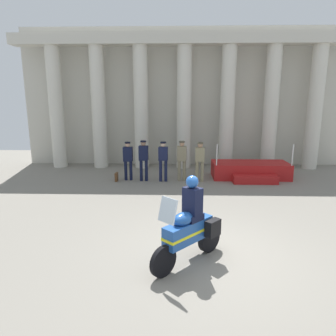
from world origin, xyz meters
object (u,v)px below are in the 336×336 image
(officer_in_row_2, at_px, (163,158))
(officer_in_row_4, at_px, (200,159))
(reviewing_stand, at_px, (250,171))
(officer_in_row_3, at_px, (182,157))
(motorcycle_with_rider, at_px, (190,227))
(officer_in_row_0, at_px, (128,158))
(briefcase_on_ground, at_px, (116,177))
(officer_in_row_1, at_px, (144,157))

(officer_in_row_2, bearing_deg, officer_in_row_4, -175.03)
(officer_in_row_2, distance_m, officer_in_row_4, 1.53)
(reviewing_stand, relative_size, officer_in_row_2, 1.96)
(officer_in_row_3, relative_size, motorcycle_with_rider, 0.89)
(officer_in_row_2, xyz_separation_m, officer_in_row_3, (0.78, 0.17, 0.00))
(officer_in_row_0, xyz_separation_m, briefcase_on_ground, (-0.48, -0.18, -0.79))
(motorcycle_with_rider, relative_size, briefcase_on_ground, 5.28)
(officer_in_row_3, bearing_deg, officer_in_row_0, 5.15)
(officer_in_row_2, height_order, motorcycle_with_rider, motorcycle_with_rider)
(officer_in_row_3, distance_m, briefcase_on_ground, 2.89)
(reviewing_stand, distance_m, officer_in_row_1, 4.72)
(officer_in_row_2, bearing_deg, officer_in_row_3, -162.89)
(officer_in_row_0, bearing_deg, officer_in_row_1, 175.44)
(officer_in_row_1, height_order, officer_in_row_2, officer_in_row_1)
(officer_in_row_1, bearing_deg, officer_in_row_4, -176.17)
(officer_in_row_0, height_order, officer_in_row_2, officer_in_row_2)
(officer_in_row_4, bearing_deg, officer_in_row_1, 3.83)
(reviewing_stand, height_order, briefcase_on_ground, reviewing_stand)
(briefcase_on_ground, bearing_deg, officer_in_row_1, 3.16)
(officer_in_row_3, bearing_deg, officer_in_row_1, 9.27)
(reviewing_stand, distance_m, motorcycle_with_rider, 7.80)
(briefcase_on_ground, bearing_deg, motorcycle_with_rider, -66.39)
(reviewing_stand, height_order, officer_in_row_1, officer_in_row_1)
(officer_in_row_1, distance_m, officer_in_row_4, 2.35)
(officer_in_row_2, relative_size, officer_in_row_4, 1.01)
(officer_in_row_2, bearing_deg, officer_in_row_1, 1.71)
(reviewing_stand, distance_m, briefcase_on_ground, 5.83)
(motorcycle_with_rider, bearing_deg, officer_in_row_3, -135.89)
(officer_in_row_1, xyz_separation_m, officer_in_row_4, (2.35, -0.05, -0.03))
(officer_in_row_1, bearing_deg, briefcase_on_ground, 8.18)
(reviewing_stand, bearing_deg, officer_in_row_4, -163.48)
(motorcycle_with_rider, bearing_deg, reviewing_stand, -158.80)
(officer_in_row_1, bearing_deg, reviewing_stand, -167.27)
(briefcase_on_ground, bearing_deg, officer_in_row_3, 3.80)
(officer_in_row_1, xyz_separation_m, officer_in_row_3, (1.60, 0.12, -0.02))
(officer_in_row_0, relative_size, briefcase_on_ground, 4.58)
(officer_in_row_4, bearing_deg, officer_in_row_2, 4.97)
(officer_in_row_0, height_order, briefcase_on_ground, officer_in_row_0)
(officer_in_row_2, bearing_deg, reviewing_stand, -164.93)
(officer_in_row_0, relative_size, officer_in_row_4, 0.99)
(officer_in_row_3, relative_size, officer_in_row_4, 1.02)
(officer_in_row_0, height_order, motorcycle_with_rider, motorcycle_with_rider)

